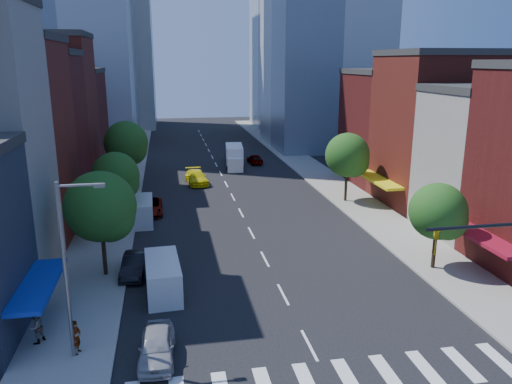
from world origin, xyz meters
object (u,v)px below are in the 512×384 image
parked_car_second (135,265)px  cargo_van_far (141,211)px  parked_car_third (150,207)px  parked_car_rear (143,206)px  taxi (196,177)px  pedestrian_far (36,327)px  parked_car_front (157,346)px  traffic_car_far (255,159)px  pedestrian_near (76,337)px  cargo_van_near (163,278)px  traffic_car_oncoming (233,156)px  box_truck (234,158)px

parked_car_second → cargo_van_far: bearing=95.5°
parked_car_third → parked_car_rear: size_ratio=1.02×
taxi → pedestrian_far: 35.91m
cargo_van_far → parked_car_front: bearing=-87.1°
parked_car_front → taxi: (4.34, 36.75, 0.07)m
parked_car_front → traffic_car_far: parked_car_front is taller
pedestrian_near → traffic_car_far: bearing=-5.8°
parked_car_front → parked_car_second: size_ratio=0.97×
parked_car_second → pedestrian_far: (-4.59, -8.30, 0.32)m
cargo_van_near → traffic_car_oncoming: size_ratio=1.12×
cargo_van_far → taxi: bearing=66.0°
pedestrian_near → pedestrian_far: (-2.24, 1.40, -0.00)m
parked_car_front → parked_car_rear: 25.45m
parked_car_front → pedestrian_near: 4.13m
parked_car_third → pedestrian_near: pedestrian_near is taller
pedestrian_near → parked_car_rear: bearing=9.3°
cargo_van_near → taxi: cargo_van_near is taller
parked_car_second → pedestrian_near: size_ratio=2.45×
box_truck → traffic_car_oncoming: bearing=90.4°
cargo_van_far → box_truck: 25.71m
pedestrian_near → pedestrian_far: pedestrian_near is taller
cargo_van_far → pedestrian_near: 21.54m
taxi → cargo_van_far: bearing=-118.5°
parked_car_third → box_truck: box_truck is taller
cargo_van_near → taxi: size_ratio=0.97×
parked_car_second → taxi: taxi is taller
parked_car_front → pedestrian_near: pedestrian_near is taller
cargo_van_near → traffic_car_far: (13.15, 40.15, -0.41)m
parked_car_front → cargo_van_near: (0.33, 7.33, 0.37)m
pedestrian_far → traffic_car_far: bearing=-169.1°
parked_car_second → cargo_van_far: size_ratio=0.84×
parked_car_second → box_truck: 36.51m
parked_car_third → box_truck: 22.94m
parked_car_second → pedestrian_far: bearing=-113.4°
cargo_van_near → traffic_car_oncoming: (10.32, 42.84, -0.32)m
cargo_van_near → cargo_van_far: bearing=94.0°
parked_car_rear → pedestrian_far: size_ratio=2.74×
parked_car_third → cargo_van_far: size_ratio=0.96×
parked_car_front → cargo_van_far: 22.50m
traffic_car_oncoming → parked_car_rear: bearing=60.5°
parked_car_third → traffic_car_far: 26.52m
parked_car_front → box_truck: box_truck is taller
box_truck → pedestrian_near: bearing=-102.0°
traffic_car_oncoming → pedestrian_near: pedestrian_near is taller
cargo_van_near → box_truck: (9.86, 37.94, 0.34)m
parked_car_front → traffic_car_far: (13.48, 47.48, -0.05)m
taxi → box_truck: 10.35m
pedestrian_far → pedestrian_near: bearing=92.5°
traffic_car_oncoming → pedestrian_far: (-16.87, -47.74, 0.26)m
parked_car_third → cargo_van_near: size_ratio=0.94×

